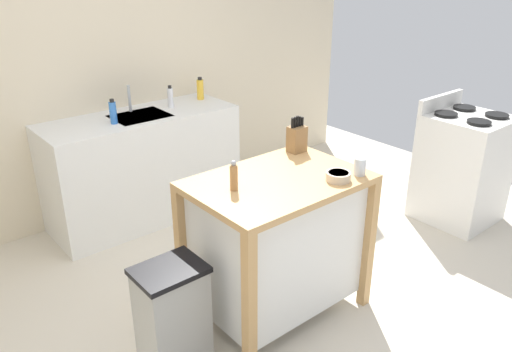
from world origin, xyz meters
TOP-DOWN VIEW (x-y plane):
  - ground_plane at (0.00, 0.00)m, footprint 6.53×6.53m
  - wall_back at (0.00, 2.03)m, footprint 5.53×0.10m
  - kitchen_island at (0.18, 0.01)m, footprint 1.02×0.71m
  - knife_block at (0.57, 0.26)m, footprint 0.11×0.09m
  - bowl_stoneware_deep at (0.43, -0.23)m, footprint 0.14×0.14m
  - drinking_cup at (0.59, -0.25)m, footprint 0.07×0.07m
  - pepper_grinder at (-0.10, 0.05)m, footprint 0.04×0.04m
  - trash_bin at (-0.57, 0.01)m, footprint 0.36×0.28m
  - sink_counter at (0.17, 1.68)m, footprint 1.59×0.60m
  - sink_faucet at (0.17, 1.82)m, footprint 0.02×0.02m
  - bottle_hand_soap at (-0.08, 1.60)m, footprint 0.05×0.05m
  - bottle_dish_soap at (0.83, 1.77)m, footprint 0.06×0.06m
  - bottle_spray_cleaner at (0.50, 1.72)m, footprint 0.05×0.05m
  - stove at (2.21, -0.05)m, footprint 0.60×0.60m

SIDE VIEW (x-z plane):
  - ground_plane at x=0.00m, z-range 0.00..0.00m
  - trash_bin at x=-0.57m, z-range 0.00..0.63m
  - sink_counter at x=0.17m, z-range 0.00..0.92m
  - stove at x=2.21m, z-range -0.05..0.98m
  - kitchen_island at x=0.18m, z-range 0.05..0.97m
  - bowl_stoneware_deep at x=0.43m, z-range 0.92..0.97m
  - drinking_cup at x=0.59m, z-range 0.92..1.02m
  - bottle_spray_cleaner at x=0.50m, z-range 0.91..1.09m
  - pepper_grinder at x=-0.10m, z-range 0.91..1.09m
  - bottle_hand_soap at x=-0.08m, z-range 0.91..1.10m
  - bottle_dish_soap at x=0.83m, z-range 0.91..1.10m
  - knife_block at x=0.57m, z-range 0.89..1.13m
  - sink_faucet at x=0.17m, z-range 0.91..1.13m
  - wall_back at x=0.00m, z-range 0.00..2.60m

